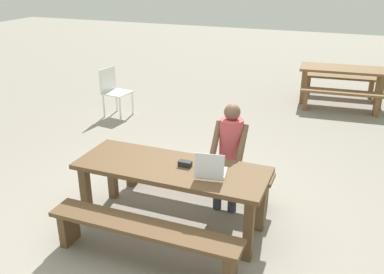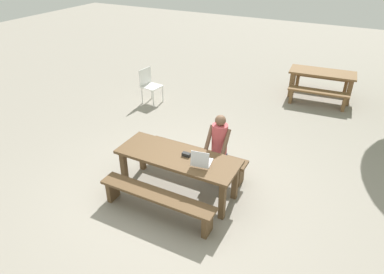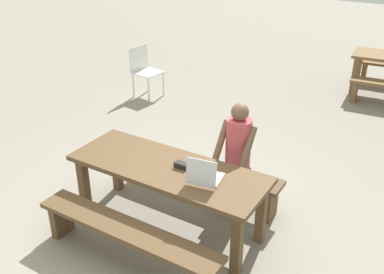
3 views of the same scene
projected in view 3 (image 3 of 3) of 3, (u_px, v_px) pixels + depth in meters
ground_plane at (169, 225)px, 4.61m from camera, size 30.00×30.00×0.00m
picnic_table_front at (168, 175)px, 4.33m from camera, size 2.02×0.74×0.72m
bench_near at (127, 236)px, 3.95m from camera, size 1.91×0.30×0.42m
bench_far at (201, 171)px, 4.97m from camera, size 1.91×0.30×0.42m
laptop at (204, 176)px, 4.01m from camera, size 0.33×0.34×0.27m
small_pouch at (181, 165)px, 4.24m from camera, size 0.14×0.07×0.06m
person_seated at (236, 152)px, 4.56m from camera, size 0.38×0.39×1.24m
plastic_chair at (144, 70)px, 7.75m from camera, size 0.49×0.49×0.89m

